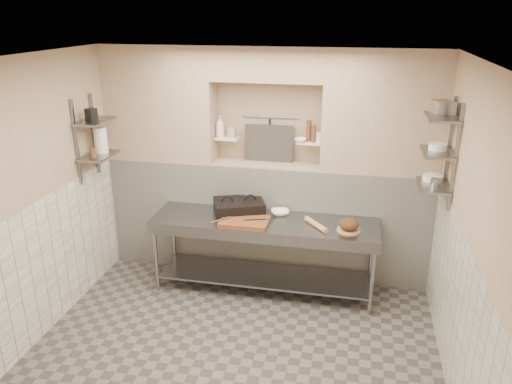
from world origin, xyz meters
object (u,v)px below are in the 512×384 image
(rolling_pin, at_px, (316,224))
(bowl_alcove, at_px, (300,140))
(mixing_bowl, at_px, (280,212))
(bread_loaf, at_px, (349,224))
(jug_left, at_px, (101,140))
(panini_press, at_px, (239,207))
(cutting_board, at_px, (245,222))
(bottle_soap, at_px, (220,127))
(prep_table, at_px, (264,241))

(rolling_pin, bearing_deg, bowl_alcove, 115.05)
(mixing_bowl, relative_size, bowl_alcove, 1.49)
(rolling_pin, xyz_separation_m, bread_loaf, (0.36, -0.03, 0.05))
(bowl_alcove, bearing_deg, bread_loaf, -44.03)
(jug_left, bearing_deg, panini_press, 7.55)
(mixing_bowl, relative_size, bread_loaf, 0.98)
(jug_left, bearing_deg, bowl_alcove, 14.36)
(cutting_board, height_order, bread_loaf, bread_loaf)
(panini_press, xyz_separation_m, mixing_bowl, (0.48, 0.06, -0.05))
(cutting_board, xyz_separation_m, bottle_soap, (-0.46, 0.69, 0.92))
(bread_loaf, bearing_deg, rolling_pin, 174.70)
(bread_loaf, height_order, bowl_alcove, bowl_alcove)
(mixing_bowl, distance_m, rolling_pin, 0.52)
(bread_loaf, bearing_deg, panini_press, 169.33)
(bottle_soap, relative_size, jug_left, 0.88)
(mixing_bowl, relative_size, rolling_pin, 0.54)
(jug_left, bearing_deg, bread_loaf, -0.68)
(bowl_alcove, bearing_deg, prep_table, -121.69)
(bread_loaf, bearing_deg, jug_left, 179.32)
(prep_table, height_order, bowl_alcove, bowl_alcove)
(bottle_soap, bearing_deg, panini_press, -51.36)
(prep_table, bearing_deg, bowl_alcove, 58.31)
(rolling_pin, distance_m, bread_loaf, 0.37)
(mixing_bowl, bearing_deg, prep_table, -123.58)
(prep_table, xyz_separation_m, rolling_pin, (0.59, -0.05, 0.29))
(cutting_board, relative_size, bottle_soap, 2.06)
(mixing_bowl, xyz_separation_m, jug_left, (-2.06, -0.27, 0.84))
(prep_table, xyz_separation_m, bread_loaf, (0.95, -0.08, 0.34))
(mixing_bowl, distance_m, bowl_alcove, 0.88)
(panini_press, relative_size, mixing_bowl, 3.25)
(panini_press, relative_size, jug_left, 2.29)
(cutting_board, height_order, jug_left, jug_left)
(bread_loaf, xyz_separation_m, bowl_alcove, (-0.63, 0.61, 0.76))
(prep_table, bearing_deg, panini_press, 154.33)
(bottle_soap, bearing_deg, bread_loaf, -21.81)
(mixing_bowl, height_order, rolling_pin, rolling_pin)
(bread_loaf, distance_m, bowl_alcove, 1.16)
(prep_table, relative_size, panini_press, 3.78)
(prep_table, height_order, jug_left, jug_left)
(mixing_bowl, bearing_deg, bread_loaf, -20.53)
(jug_left, bearing_deg, cutting_board, -2.56)
(rolling_pin, bearing_deg, mixing_bowl, 148.97)
(bowl_alcove, bearing_deg, cutting_board, -129.03)
(cutting_board, bearing_deg, bowl_alcove, 50.97)
(bowl_alcove, bearing_deg, mixing_bowl, -120.28)
(bowl_alcove, bearing_deg, panini_press, -151.17)
(bread_loaf, bearing_deg, mixing_bowl, 159.47)
(mixing_bowl, bearing_deg, cutting_board, -135.32)
(bottle_soap, bearing_deg, cutting_board, -56.44)
(prep_table, height_order, panini_press, panini_press)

